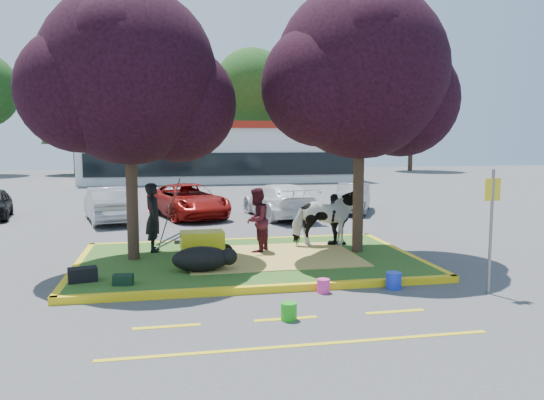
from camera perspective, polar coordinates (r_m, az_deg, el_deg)
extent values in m
plane|color=#424244|center=(13.27, -2.48, -6.83)|extent=(90.00, 90.00, 0.00)
cube|color=#274F18|center=(13.25, -2.48, -6.52)|extent=(8.00, 5.00, 0.15)
cube|color=yellow|center=(10.79, -0.40, -9.54)|extent=(8.30, 0.16, 0.15)
cube|color=yellow|center=(15.75, -3.89, -4.45)|extent=(8.30, 0.16, 0.15)
cube|color=yellow|center=(13.29, -20.28, -6.88)|extent=(0.16, 5.30, 0.15)
cube|color=yellow|center=(14.42, 13.85, -5.64)|extent=(0.16, 5.30, 0.15)
cube|color=#D0B856|center=(13.33, 0.08, -6.08)|extent=(4.20, 3.00, 0.01)
cylinder|color=black|center=(13.25, -14.85, 1.33)|extent=(0.28, 0.28, 3.53)
sphere|color=black|center=(13.29, -15.18, 12.76)|extent=(4.20, 4.20, 4.20)
sphere|color=black|center=(13.41, -10.03, 10.13)|extent=(2.86, 2.86, 2.86)
sphere|color=black|center=(13.07, -19.91, 11.05)|extent=(2.86, 2.86, 2.86)
cylinder|color=black|center=(13.88, 9.29, 2.03)|extent=(0.28, 0.28, 3.70)
sphere|color=black|center=(13.95, 9.50, 13.46)|extent=(4.40, 4.40, 4.40)
sphere|color=black|center=(14.53, 13.72, 10.46)|extent=(2.99, 2.99, 2.99)
sphere|color=black|center=(13.27, 5.38, 12.16)|extent=(2.99, 2.99, 2.99)
cube|color=yellow|center=(9.10, -11.25, -13.22)|extent=(1.10, 0.12, 0.01)
cube|color=yellow|center=(9.30, 1.49, -12.66)|extent=(1.10, 0.12, 0.01)
cube|color=yellow|center=(9.90, 13.10, -11.62)|extent=(1.10, 0.12, 0.01)
cube|color=yellow|center=(8.20, 3.37, -15.33)|extent=(6.00, 0.10, 0.01)
cube|color=silver|center=(40.97, -5.59, 4.93)|extent=(20.00, 8.00, 4.00)
cube|color=maroon|center=(40.98, -5.62, 7.94)|extent=(20.40, 8.40, 0.50)
cube|color=black|center=(36.97, -4.98, 3.85)|extent=(19.00, 0.10, 1.60)
cylinder|color=black|center=(50.44, -20.35, 4.79)|extent=(0.44, 0.44, 3.92)
cone|color=black|center=(50.74, -20.65, 12.40)|extent=(5.60, 5.60, 11.90)
cylinder|color=black|center=(51.30, -11.18, 4.62)|extent=(0.44, 0.44, 3.08)
sphere|color=#143811|center=(51.41, -11.31, 10.51)|extent=(6.16, 6.16, 6.16)
cylinder|color=black|center=(50.91, -2.12, 5.04)|extent=(0.44, 0.44, 3.64)
sphere|color=#143811|center=(51.14, -2.14, 12.05)|extent=(7.28, 7.28, 7.28)
cylinder|color=black|center=(53.22, 6.37, 4.99)|extent=(0.44, 0.44, 3.50)
cone|color=black|center=(53.42, 6.45, 11.44)|extent=(5.00, 5.00, 10.62)
cylinder|color=black|center=(55.24, 14.65, 4.73)|extent=(0.44, 0.44, 3.22)
sphere|color=#143811|center=(55.37, 14.82, 10.45)|extent=(6.44, 6.44, 6.44)
imported|color=silver|center=(14.51, 5.95, -1.95)|extent=(1.88, 0.89, 1.57)
ellipsoid|color=black|center=(11.92, -7.66, -6.30)|extent=(1.44, 1.10, 0.55)
imported|color=black|center=(14.14, -12.60, -1.83)|extent=(0.44, 0.66, 1.80)
imported|color=#43131D|center=(13.75, -1.67, -2.17)|extent=(0.97, 1.03, 1.68)
imported|color=black|center=(14.83, 6.69, -2.07)|extent=(0.65, 0.90, 1.43)
cylinder|color=black|center=(13.08, -5.00, -5.54)|extent=(0.38, 0.09, 0.37)
cylinder|color=slate|center=(12.80, -9.06, -6.09)|extent=(0.04, 0.04, 0.27)
cylinder|color=slate|center=(13.25, -9.13, -5.67)|extent=(0.04, 0.04, 0.27)
cube|color=gold|center=(12.97, -7.52, -4.27)|extent=(1.06, 0.66, 0.41)
cylinder|color=slate|center=(12.72, -10.96, -4.45)|extent=(0.67, 0.07, 0.34)
cylinder|color=slate|center=(13.17, -10.97, -4.08)|extent=(0.67, 0.07, 0.34)
cube|color=black|center=(11.67, -19.70, -7.57)|extent=(0.63, 0.43, 0.29)
cube|color=black|center=(11.19, -15.73, -8.25)|extent=(0.41, 0.28, 0.21)
cylinder|color=slate|center=(11.32, 22.48, -3.21)|extent=(0.06, 0.06, 2.49)
cube|color=yellow|center=(11.21, 22.66, 1.05)|extent=(0.35, 0.07, 0.45)
cylinder|color=green|center=(9.21, 1.82, -11.88)|extent=(0.33, 0.33, 0.30)
cylinder|color=#F5369A|center=(10.81, 5.54, -9.18)|extent=(0.34, 0.34, 0.28)
cylinder|color=blue|center=(11.31, 12.95, -8.44)|extent=(0.35, 0.35, 0.34)
imported|color=#94979B|center=(20.79, -17.24, -0.44)|extent=(2.30, 4.24, 1.33)
imported|color=maroon|center=(21.38, -9.03, -0.05)|extent=(3.55, 5.20, 1.32)
imported|color=white|center=(21.00, 0.73, -0.06)|extent=(2.54, 4.85, 1.34)
imported|color=#5C5E64|center=(22.81, 8.68, 0.23)|extent=(2.68, 3.91, 1.22)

